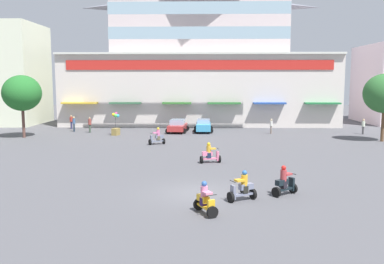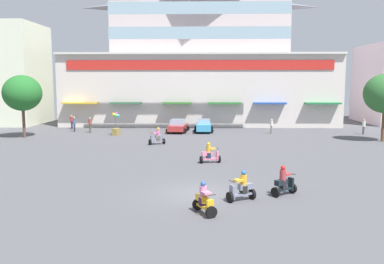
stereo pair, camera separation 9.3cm
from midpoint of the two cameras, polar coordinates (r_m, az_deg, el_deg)
name	(u,v)px [view 1 (the left image)]	position (r m, az deg, el deg)	size (l,w,h in m)	color
ground_plane	(198,151)	(34.66, 0.75, -2.63)	(128.00, 128.00, 0.00)	#4F4F54
colonial_building	(199,66)	(57.69, 0.96, 9.05)	(35.51, 17.85, 17.95)	beige
flank_building_left	(6,74)	(61.57, -24.30, 7.24)	(9.13, 9.75, 13.29)	beige
plaza_tree_0	(22,93)	(45.74, -22.41, 4.96)	(3.85, 4.08, 6.40)	brown
parked_car_0	(178,126)	(47.03, -2.05, 0.86)	(2.61, 4.30, 1.47)	#AF302F
parked_car_1	(203,125)	(47.17, 1.53, 0.90)	(2.23, 4.13, 1.47)	#3B97C6
scooter_rider_1	(157,137)	(38.18, -4.89, -0.75)	(1.56, 1.10, 1.59)	black
scooter_rider_2	(210,154)	(29.65, 2.41, -3.10)	(1.54, 0.86, 1.49)	black
scooter_rider_3	(285,183)	(21.93, 12.50, -6.85)	(1.46, 1.31, 1.58)	black
scooter_rider_4	(243,188)	(20.63, 6.84, -7.69)	(1.52, 1.13, 1.52)	black
scooter_rider_5	(205,201)	(18.58, 1.67, -9.42)	(1.12, 1.51, 1.46)	black
pedestrian_0	(74,123)	(49.41, -15.99, 1.22)	(0.38, 0.38, 1.74)	#212E3D
pedestrian_1	(271,125)	(46.38, 10.78, 0.94)	(0.33, 0.33, 1.67)	slate
pedestrian_2	(71,121)	(52.40, -16.32, 1.45)	(0.41, 0.41, 1.66)	#2C2A4D
pedestrian_3	(363,125)	(48.86, 22.45, 0.83)	(0.39, 0.39, 1.69)	#4C4B4B
pedestrian_4	(90,124)	(47.94, -13.94, 1.09)	(0.40, 0.40, 1.74)	#415141
balloon_vendor_cart	(116,126)	(45.16, -10.51, 0.82)	(0.84, 1.03, 2.48)	olive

